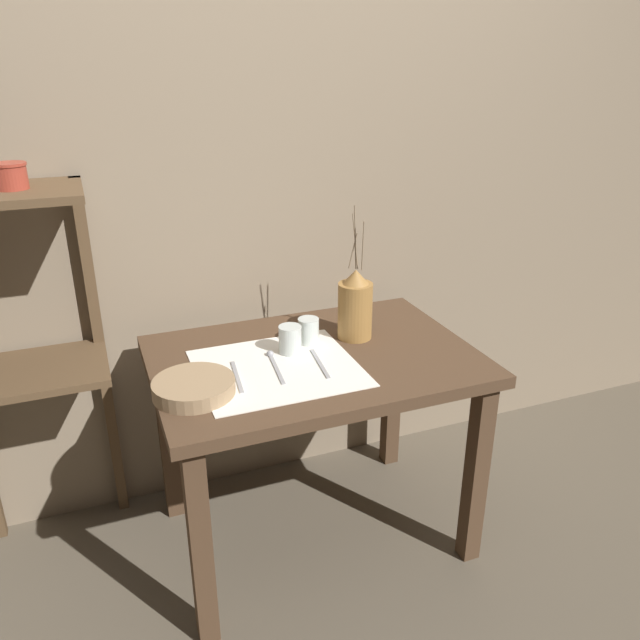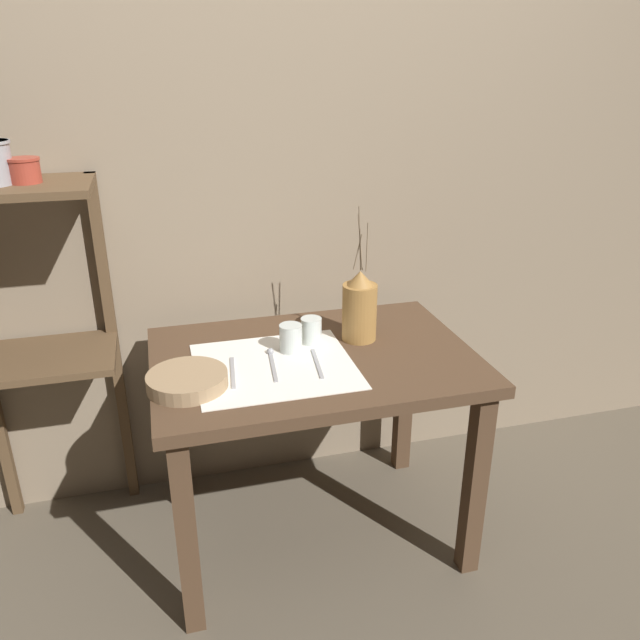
% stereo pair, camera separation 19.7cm
% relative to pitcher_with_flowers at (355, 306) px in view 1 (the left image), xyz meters
% --- Properties ---
extents(ground_plane, '(12.00, 12.00, 0.00)m').
position_rel_pitcher_with_flowers_xyz_m(ground_plane, '(-0.18, -0.08, -0.83)').
color(ground_plane, brown).
extents(stone_wall_back, '(7.00, 0.06, 2.40)m').
position_rel_pitcher_with_flowers_xyz_m(stone_wall_back, '(-0.18, 0.39, 0.37)').
color(stone_wall_back, gray).
rests_on(stone_wall_back, ground_plane).
extents(wooden_table, '(1.03, 0.72, 0.72)m').
position_rel_pitcher_with_flowers_xyz_m(wooden_table, '(-0.18, -0.08, -0.22)').
color(wooden_table, '#4C3523').
rests_on(wooden_table, ground_plane).
extents(wooden_shelf_unit, '(0.47, 0.33, 1.27)m').
position_rel_pitcher_with_flowers_xyz_m(wooden_shelf_unit, '(-1.04, 0.22, 0.04)').
color(wooden_shelf_unit, brown).
rests_on(wooden_shelf_unit, ground_plane).
extents(linen_cloth, '(0.49, 0.44, 0.00)m').
position_rel_pitcher_with_flowers_xyz_m(linen_cloth, '(-0.32, -0.13, -0.11)').
color(linen_cloth, white).
rests_on(linen_cloth, wooden_table).
extents(pitcher_with_flowers, '(0.12, 0.12, 0.46)m').
position_rel_pitcher_with_flowers_xyz_m(pitcher_with_flowers, '(0.00, 0.00, 0.00)').
color(pitcher_with_flowers, olive).
rests_on(pitcher_with_flowers, wooden_table).
extents(wooden_bowl, '(0.23, 0.23, 0.04)m').
position_rel_pitcher_with_flowers_xyz_m(wooden_bowl, '(-0.59, -0.20, -0.09)').
color(wooden_bowl, '#9E7F5B').
rests_on(wooden_bowl, wooden_table).
extents(glass_tumbler_near, '(0.07, 0.07, 0.09)m').
position_rel_pitcher_with_flowers_xyz_m(glass_tumbler_near, '(-0.25, -0.04, -0.06)').
color(glass_tumbler_near, silver).
rests_on(glass_tumbler_near, wooden_table).
extents(glass_tumbler_far, '(0.07, 0.07, 0.09)m').
position_rel_pitcher_with_flowers_xyz_m(glass_tumbler_far, '(-0.17, 0.01, -0.07)').
color(glass_tumbler_far, silver).
rests_on(glass_tumbler_far, wooden_table).
extents(fork_inner, '(0.03, 0.20, 0.00)m').
position_rel_pitcher_with_flowers_xyz_m(fork_inner, '(-0.45, -0.14, -0.11)').
color(fork_inner, '#939399').
rests_on(fork_inner, wooden_table).
extents(spoon_outer, '(0.04, 0.21, 0.02)m').
position_rel_pitcher_with_flowers_xyz_m(spoon_outer, '(-0.32, -0.08, -0.11)').
color(spoon_outer, '#939399').
rests_on(spoon_outer, wooden_table).
extents(fork_outer, '(0.03, 0.20, 0.00)m').
position_rel_pitcher_with_flowers_xyz_m(fork_outer, '(-0.19, -0.15, -0.11)').
color(fork_outer, '#939399').
rests_on(fork_outer, wooden_table).
extents(metal_pot_small, '(0.10, 0.10, 0.07)m').
position_rel_pitcher_with_flowers_xyz_m(metal_pot_small, '(-0.99, 0.17, 0.47)').
color(metal_pot_small, '#9E3828').
rests_on(metal_pot_small, wooden_shelf_unit).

